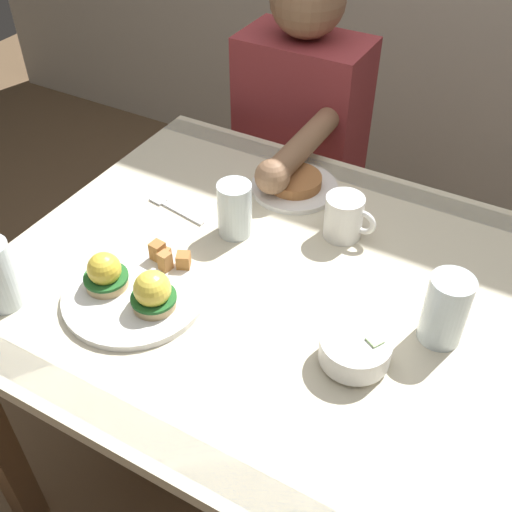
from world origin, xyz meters
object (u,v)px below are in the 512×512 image
(diner_person, at_px, (297,145))
(eggs_benedict_plate, at_px, (134,288))
(dining_table, at_px, (303,328))
(water_glass_near, at_px, (445,314))
(water_glass_extra, at_px, (235,211))
(fork, at_px, (173,208))
(fruit_bowl, at_px, (355,350))
(coffee_mug, at_px, (345,216))
(side_plate, at_px, (294,184))

(diner_person, bearing_deg, eggs_benedict_plate, -86.90)
(dining_table, xyz_separation_m, water_glass_near, (0.25, 0.01, 0.16))
(eggs_benedict_plate, height_order, water_glass_extra, water_glass_extra)
(eggs_benedict_plate, xyz_separation_m, fork, (-0.10, 0.26, -0.02))
(dining_table, bearing_deg, diner_person, 117.53)
(eggs_benedict_plate, xyz_separation_m, fruit_bowl, (0.42, 0.06, 0.00))
(fruit_bowl, height_order, fork, fruit_bowl)
(fruit_bowl, xyz_separation_m, water_glass_extra, (-0.35, 0.20, 0.03))
(coffee_mug, bearing_deg, side_plate, 148.68)
(fruit_bowl, distance_m, water_glass_near, 0.17)
(eggs_benedict_plate, relative_size, side_plate, 1.35)
(eggs_benedict_plate, height_order, coffee_mug, coffee_mug)
(dining_table, distance_m, coffee_mug, 0.24)
(dining_table, bearing_deg, coffee_mug, 91.52)
(eggs_benedict_plate, height_order, side_plate, eggs_benedict_plate)
(coffee_mug, bearing_deg, fruit_bowl, -63.60)
(coffee_mug, bearing_deg, fork, -164.59)
(fork, height_order, side_plate, side_plate)
(fruit_bowl, xyz_separation_m, water_glass_near, (0.11, 0.13, 0.03))
(fork, bearing_deg, side_plate, 45.02)
(coffee_mug, xyz_separation_m, side_plate, (-0.16, 0.10, -0.04))
(water_glass_extra, bearing_deg, fork, 179.51)
(eggs_benedict_plate, distance_m, fruit_bowl, 0.42)
(fork, relative_size, diner_person, 0.14)
(fruit_bowl, relative_size, diner_person, 0.11)
(diner_person, bearing_deg, fork, -96.20)
(fruit_bowl, height_order, water_glass_near, water_glass_near)
(fruit_bowl, xyz_separation_m, fork, (-0.51, 0.20, -0.03))
(eggs_benedict_plate, distance_m, coffee_mug, 0.45)
(eggs_benedict_plate, xyz_separation_m, coffee_mug, (0.27, 0.36, 0.03))
(coffee_mug, xyz_separation_m, diner_person, (-0.31, 0.41, -0.14))
(water_glass_near, height_order, water_glass_extra, water_glass_near)
(side_plate, bearing_deg, fruit_bowl, -52.06)
(eggs_benedict_plate, bearing_deg, dining_table, 32.77)
(water_glass_near, bearing_deg, coffee_mug, 145.48)
(fruit_bowl, height_order, water_glass_extra, water_glass_extra)
(eggs_benedict_plate, bearing_deg, water_glass_near, 19.34)
(fork, height_order, water_glass_extra, water_glass_extra)
(fork, distance_m, diner_person, 0.52)
(water_glass_near, bearing_deg, fruit_bowl, -130.65)
(coffee_mug, height_order, fork, coffee_mug)
(side_plate, bearing_deg, diner_person, 114.72)
(eggs_benedict_plate, xyz_separation_m, side_plate, (0.10, 0.46, -0.01))
(water_glass_extra, bearing_deg, water_glass_near, -9.40)
(fork, xyz_separation_m, water_glass_extra, (0.16, -0.00, 0.05))
(coffee_mug, distance_m, water_glass_near, 0.31)
(eggs_benedict_plate, relative_size, coffee_mug, 2.42)
(coffee_mug, bearing_deg, diner_person, 126.73)
(fruit_bowl, height_order, diner_person, diner_person)
(coffee_mug, xyz_separation_m, water_glass_extra, (-0.20, -0.10, 0.00))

